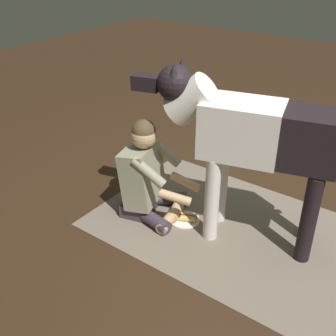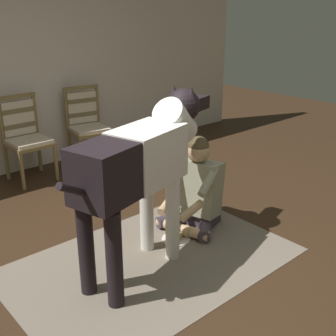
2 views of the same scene
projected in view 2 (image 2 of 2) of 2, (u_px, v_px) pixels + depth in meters
ground_plane at (159, 281)px, 3.22m from camera, size 13.61×13.61×0.00m
area_rug at (152, 261)px, 3.46m from camera, size 2.22×1.47×0.01m
dining_chair_left_of_pair at (25, 134)px, 4.96m from camera, size 0.47×0.48×0.98m
dining_chair_right_of_pair at (86, 122)px, 5.47m from camera, size 0.53×0.53×0.98m
person_sitting_on_floor at (196, 190)px, 3.92m from camera, size 0.68×0.58×0.86m
large_dog at (142, 163)px, 3.11m from camera, size 1.66×0.61×1.35m
hot_dog_on_plate at (176, 237)px, 3.78m from camera, size 0.25×0.25×0.06m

